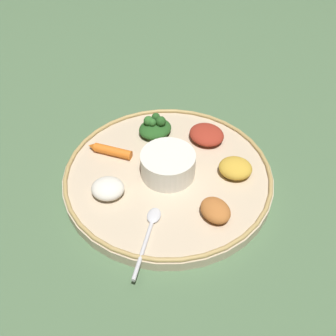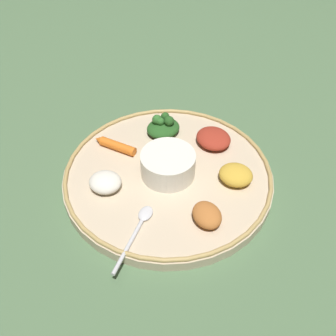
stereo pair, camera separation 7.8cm
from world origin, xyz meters
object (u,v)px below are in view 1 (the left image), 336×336
object	(u,v)px
center_bowl	(168,164)
carrot_near_spoon	(110,151)
spoon	(149,230)
greens_pile	(155,127)

from	to	relation	value
center_bowl	carrot_near_spoon	world-z (taller)	center_bowl
center_bowl	carrot_near_spoon	distance (m)	0.13
spoon	greens_pile	bearing A→B (deg)	-164.35
carrot_near_spoon	greens_pile	bearing A→B (deg)	142.68
center_bowl	greens_pile	world-z (taller)	center_bowl
spoon	carrot_near_spoon	xyz separation A→B (m)	(-0.16, -0.14, 0.01)
center_bowl	spoon	size ratio (longest dim) A/B	0.71
center_bowl	carrot_near_spoon	bearing A→B (deg)	-98.91
center_bowl	greens_pile	distance (m)	0.12
greens_pile	center_bowl	bearing A→B (deg)	29.29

